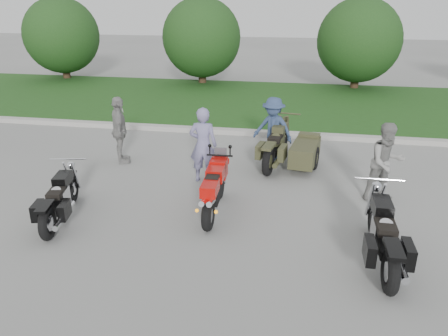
% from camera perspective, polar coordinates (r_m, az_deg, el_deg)
% --- Properties ---
extents(ground, '(80.00, 80.00, 0.00)m').
position_cam_1_polar(ground, '(8.11, -3.59, -8.05)').
color(ground, '#969691').
rests_on(ground, ground).
extents(curb, '(60.00, 0.30, 0.15)m').
position_cam_1_polar(curb, '(13.53, 2.45, 4.70)').
color(curb, '#AAA7A0').
rests_on(curb, ground).
extents(grass_strip, '(60.00, 8.00, 0.14)m').
position_cam_1_polar(grass_strip, '(17.51, 4.37, 8.56)').
color(grass_strip, '#26591E').
rests_on(grass_strip, ground).
extents(tree_far_left, '(3.60, 3.60, 4.00)m').
position_cam_1_polar(tree_far_left, '(23.55, -20.45, 15.92)').
color(tree_far_left, '#3F2B1C').
rests_on(tree_far_left, ground).
extents(tree_mid_left, '(3.60, 3.60, 4.00)m').
position_cam_1_polar(tree_mid_left, '(20.95, -2.94, 16.63)').
color(tree_mid_left, '#3F2B1C').
rests_on(tree_mid_left, ground).
extents(tree_mid_right, '(3.60, 3.60, 4.00)m').
position_cam_1_polar(tree_mid_right, '(20.53, 17.24, 15.63)').
color(tree_mid_right, '#3F2B1C').
rests_on(tree_mid_right, ground).
extents(sportbike_red, '(0.35, 1.97, 0.94)m').
position_cam_1_polar(sportbike_red, '(8.41, -1.30, -2.65)').
color(sportbike_red, black).
rests_on(sportbike_red, ground).
extents(cruiser_left, '(0.65, 2.08, 0.81)m').
position_cam_1_polar(cruiser_left, '(8.77, -20.74, -4.09)').
color(cruiser_left, black).
rests_on(cruiser_left, ground).
extents(cruiser_right, '(0.39, 2.37, 0.91)m').
position_cam_1_polar(cruiser_right, '(7.37, 20.14, -8.54)').
color(cruiser_right, black).
rests_on(cruiser_right, ground).
extents(cruiser_sidecar, '(1.40, 2.43, 0.94)m').
position_cam_1_polar(cruiser_sidecar, '(10.95, 8.96, 2.34)').
color(cruiser_sidecar, black).
rests_on(cruiser_sidecar, ground).
extents(person_stripe, '(0.64, 0.43, 1.74)m').
position_cam_1_polar(person_stripe, '(9.84, -2.73, 3.00)').
color(person_stripe, '#7B77A2').
rests_on(person_stripe, ground).
extents(person_grey, '(0.99, 0.89, 1.66)m').
position_cam_1_polar(person_grey, '(9.52, 20.43, 0.70)').
color(person_grey, gray).
rests_on(person_grey, ground).
extents(person_denim, '(1.19, 0.91, 1.64)m').
position_cam_1_polar(person_denim, '(11.31, 6.41, 5.10)').
color(person_denim, navy).
rests_on(person_denim, ground).
extents(person_back, '(0.79, 1.08, 1.71)m').
position_cam_1_polar(person_back, '(11.30, -13.47, 4.81)').
color(person_back, gray).
rests_on(person_back, ground).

